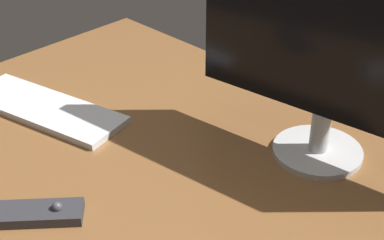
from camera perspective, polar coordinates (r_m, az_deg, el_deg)
desk at (r=120.02cm, az=-0.21°, el=-4.88°), size 140.00×84.00×2.00cm
monitor at (r=114.59cm, az=13.30°, el=5.87°), size 56.49×18.71×40.13cm
keyboard at (r=141.13cm, az=-14.12°, el=1.08°), size 42.06×21.95×1.56cm
media_remote at (r=110.03cm, az=-14.63°, el=-8.77°), size 15.04×15.77×3.29cm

